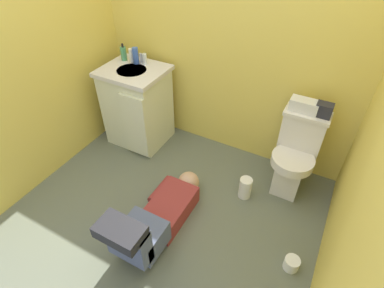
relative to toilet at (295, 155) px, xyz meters
The scene contains 15 objects.
ground_plane 1.19m from the toilet, 136.59° to the right, with size 2.93×3.06×0.04m, color #5F6554.
wall_back 1.20m from the toilet, 159.86° to the left, with size 2.59×0.08×2.40m, color #E5C851.
wall_left 2.36m from the toilet, 159.56° to the right, with size 0.08×2.06×2.40m, color #E5C851.
toilet is the anchor object (origin of this frame).
vanity_cabinet 1.59m from the toilet, behind, with size 0.60×0.53×0.82m.
faucet 1.67m from the toilet, behind, with size 0.02×0.02×0.10m, color silver.
person_plumber 1.28m from the toilet, 127.84° to the right, with size 0.39×1.06×0.52m.
tissue_box 0.44m from the toilet, 116.43° to the left, with size 0.22×0.11×0.10m, color silver.
toiletry_bag 0.46m from the toilet, 40.77° to the left, with size 0.12×0.09×0.11m, color #26262D.
soap_dispenser 1.86m from the toilet, behind, with size 0.06×0.06×0.17m.
bottle_white 1.77m from the toilet, behind, with size 0.04×0.04×0.14m, color white.
bottle_blue 1.72m from the toilet, behind, with size 0.06×0.06×0.15m, color #3B60BD.
bottle_clear 1.64m from the toilet, behind, with size 0.04×0.04×0.10m, color silver.
paper_towel_roll 0.51m from the toilet, 133.20° to the right, with size 0.11×0.11×0.20m, color white.
toilet_paper_roll 0.89m from the toilet, 73.29° to the right, with size 0.11×0.11×0.10m, color white.
Camera 1 is at (0.96, -1.34, 2.10)m, focal length 28.38 mm.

